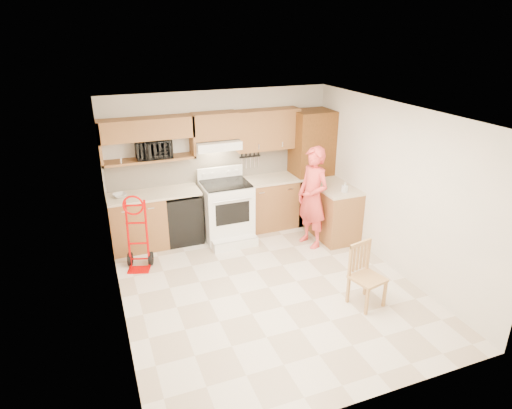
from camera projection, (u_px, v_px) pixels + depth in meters
floor at (269, 288)px, 6.35m from camera, size 4.00×4.50×0.02m
ceiling at (271, 113)px, 5.39m from camera, size 4.00×4.50×0.02m
wall_back at (220, 162)px, 7.82m from camera, size 4.00×0.02×2.50m
wall_front at (368, 298)px, 3.92m from camera, size 4.00×0.02×2.50m
wall_left at (113, 231)px, 5.20m from camera, size 0.02×4.50×2.50m
wall_right at (394, 188)px, 6.54m from camera, size 0.02×4.50×2.50m
backsplash at (221, 165)px, 7.82m from camera, size 3.92×0.03×0.55m
lower_cab_left at (138, 223)px, 7.34m from camera, size 0.90×0.60×0.90m
dishwasher at (182, 217)px, 7.60m from camera, size 0.60×0.60×0.85m
lower_cab_right at (269, 203)px, 8.13m from camera, size 1.14×0.60×0.90m
countertop_left at (154, 194)px, 7.26m from camera, size 1.50×0.63×0.04m
countertop_right at (270, 179)px, 7.96m from camera, size 1.14×0.63×0.04m
cab_return_right at (333, 212)px, 7.74m from camera, size 0.60×1.00×0.90m
countertop_return at (335, 187)px, 7.56m from camera, size 0.63×1.00×0.04m
pantry_tall at (310, 167)px, 8.18m from camera, size 0.70×0.60×2.10m
upper_cab_left at (146, 129)px, 6.97m from camera, size 1.50×0.33×0.34m
upper_shelf_mw at (149, 160)px, 7.17m from camera, size 1.50×0.33×0.04m
upper_cab_center at (215, 126)px, 7.37m from camera, size 0.76×0.33×0.44m
upper_cab_right at (267, 129)px, 7.74m from camera, size 1.14×0.33×0.70m
range_hood at (217, 145)px, 7.43m from camera, size 0.76×0.46×0.14m
knife_strip at (250, 160)px, 7.96m from camera, size 0.40×0.05×0.29m
microwave at (153, 149)px, 7.13m from camera, size 0.56×0.38×0.31m
range at (227, 207)px, 7.58m from camera, size 0.82×1.07×1.20m
person at (313, 198)px, 7.28m from camera, size 0.55×0.71×1.72m
hand_truck at (137, 236)px, 6.65m from camera, size 0.52×0.50×1.08m
dining_chair at (368, 276)px, 5.80m from camera, size 0.47×0.50×0.87m
soap_bottle at (345, 187)px, 7.25m from camera, size 0.09×0.09×0.17m
bowl at (120, 195)px, 7.06m from camera, size 0.26×0.26×0.05m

